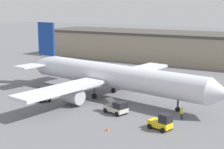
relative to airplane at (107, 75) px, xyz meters
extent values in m
plane|color=slate|center=(0.99, -0.17, -3.68)|extent=(400.00, 400.00, 0.00)
cube|color=gray|center=(2.00, 42.88, -0.03)|extent=(89.26, 17.42, 7.30)
cube|color=#47423D|center=(2.00, 42.88, 3.97)|extent=(89.26, 17.77, 0.70)
cylinder|color=silver|center=(0.99, -0.17, 0.10)|extent=(34.83, 9.73, 3.96)
cone|color=silver|center=(19.63, -3.35, 0.10)|extent=(3.77, 4.35, 3.88)
cone|color=silver|center=(-18.23, 3.11, 0.10)|extent=(4.92, 4.44, 3.76)
cube|color=silver|center=(0.94, 9.83, -0.60)|extent=(6.77, 16.21, 0.50)
cube|color=silver|center=(-2.37, -9.58, -0.60)|extent=(6.77, 16.21, 0.50)
cylinder|color=#B7B7BC|center=(0.54, 7.50, -2.18)|extent=(3.53, 2.88, 2.38)
cylinder|color=#B7B7BC|center=(-1.98, -7.26, -2.18)|extent=(3.53, 2.88, 2.38)
cube|color=navy|center=(-15.31, 2.61, 5.27)|extent=(4.47, 1.11, 6.39)
cube|color=silver|center=(-14.58, 6.90, 0.49)|extent=(4.31, 5.28, 0.24)
cube|color=silver|center=(-16.04, -1.68, 0.49)|extent=(4.31, 5.28, 0.24)
cylinder|color=#38383D|center=(13.29, -2.27, -2.78)|extent=(0.28, 0.28, 1.80)
cylinder|color=black|center=(13.29, -2.27, -3.33)|extent=(0.75, 0.46, 0.70)
cylinder|color=#38383D|center=(-1.15, -2.41, -2.78)|extent=(0.28, 0.28, 1.80)
cylinder|color=black|center=(-1.15, -2.41, -3.23)|extent=(0.95, 0.50, 0.90)
cylinder|color=#38383D|center=(-0.28, 2.66, -2.78)|extent=(0.28, 0.28, 1.80)
cylinder|color=black|center=(-0.28, 2.66, -3.23)|extent=(0.95, 0.50, 0.90)
cylinder|color=#1E2338|center=(14.92, -5.37, -3.27)|extent=(0.27, 0.27, 0.82)
cylinder|color=yellow|center=(14.92, -5.37, -2.53)|extent=(0.38, 0.38, 0.65)
sphere|color=tan|center=(14.92, -5.37, -2.09)|extent=(0.24, 0.24, 0.24)
cube|color=yellow|center=(13.79, -10.45, -2.97)|extent=(3.21, 2.22, 0.77)
cube|color=black|center=(14.58, -10.66, -2.04)|extent=(1.59, 1.66, 1.09)
cylinder|color=black|center=(14.58, -11.45, -3.35)|extent=(0.71, 0.44, 0.66)
cylinder|color=black|center=(14.97, -9.98, -3.35)|extent=(0.71, 0.44, 0.66)
cylinder|color=black|center=(12.61, -10.93, -3.35)|extent=(0.71, 0.44, 0.66)
cylinder|color=black|center=(13.00, -9.46, -3.35)|extent=(0.71, 0.44, 0.66)
cube|color=beige|center=(5.74, -7.44, -3.02)|extent=(3.88, 2.84, 0.65)
cube|color=black|center=(6.67, -7.75, -2.24)|extent=(1.97, 2.05, 0.92)
cube|color=#333333|center=(5.15, -7.25, -2.10)|extent=(2.45, 1.90, 0.82)
cylinder|color=black|center=(6.61, -8.70, -3.34)|extent=(0.73, 0.48, 0.68)
cylinder|color=black|center=(7.18, -6.95, -3.34)|extent=(0.73, 0.48, 0.68)
cylinder|color=black|center=(4.30, -7.94, -3.34)|extent=(0.73, 0.48, 0.68)
cylinder|color=black|center=(4.87, -6.19, -3.34)|extent=(0.73, 0.48, 0.68)
cube|color=#B2B2B7|center=(-8.02, -7.48, -2.81)|extent=(3.57, 2.96, 0.90)
cube|color=black|center=(-7.24, -7.92, -1.72)|extent=(1.93, 1.94, 1.29)
cylinder|color=black|center=(-7.44, -8.72, -3.26)|extent=(0.86, 0.66, 0.83)
cylinder|color=black|center=(-6.65, -7.35, -3.26)|extent=(0.86, 0.66, 0.83)
cylinder|color=black|center=(-9.39, -7.61, -3.26)|extent=(0.86, 0.66, 0.83)
cylinder|color=black|center=(-8.60, -6.23, -3.26)|extent=(0.86, 0.66, 0.83)
cone|color=#EF590F|center=(8.32, -14.20, -3.40)|extent=(0.36, 0.36, 0.55)
camera|label=1|loc=(28.78, -49.11, 11.67)|focal=55.00mm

